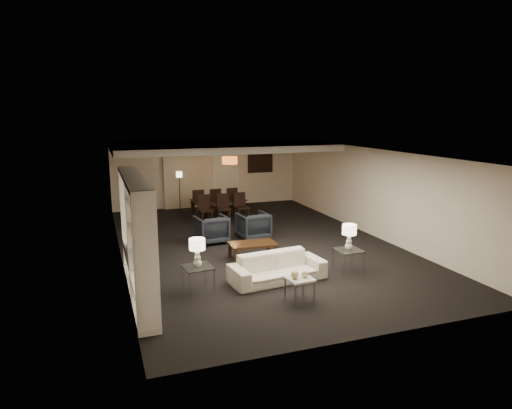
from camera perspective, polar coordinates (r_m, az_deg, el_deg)
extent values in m
plane|color=black|center=(12.37, 0.00, -5.00)|extent=(11.00, 11.00, 0.00)
cube|color=silver|center=(11.90, 0.00, 6.62)|extent=(7.00, 11.00, 0.02)
cube|color=beige|center=(17.29, -6.10, 3.91)|extent=(7.00, 0.02, 2.50)
cube|color=beige|center=(7.28, 14.70, -6.98)|extent=(7.00, 0.02, 2.50)
cube|color=beige|center=(11.42, -16.80, -0.43)|extent=(0.02, 11.00, 2.50)
cube|color=beige|center=(13.63, 14.02, 1.59)|extent=(0.02, 11.00, 2.50)
cube|color=silver|center=(15.25, -4.43, 7.27)|extent=(7.00, 4.00, 0.20)
cube|color=beige|center=(17.04, -8.98, 3.55)|extent=(1.50, 0.12, 2.40)
cube|color=silver|center=(17.46, -3.83, 3.36)|extent=(0.90, 0.05, 2.10)
cube|color=#142D38|center=(17.82, 0.51, 5.17)|extent=(0.95, 0.04, 0.65)
cylinder|color=#D8591E|center=(15.37, -3.31, 5.53)|extent=(0.52, 0.52, 0.24)
imported|color=beige|center=(9.69, 2.69, -7.90)|extent=(2.09, 1.01, 0.59)
imported|color=black|center=(12.50, -5.59, -3.09)|extent=(0.87, 0.90, 0.75)
imported|color=black|center=(12.83, -0.37, -2.66)|extent=(0.88, 0.90, 0.75)
sphere|color=tan|center=(8.62, 4.87, -8.73)|extent=(0.15, 0.15, 0.15)
sphere|color=#EAD67B|center=(8.70, 6.08, -8.62)|extent=(0.13, 0.13, 0.13)
imported|color=black|center=(9.49, -14.77, -3.72)|extent=(1.16, 0.15, 0.67)
imported|color=#224B95|center=(7.69, -13.81, -6.71)|extent=(0.18, 0.18, 0.18)
imported|color=#D59247|center=(8.20, -14.46, -1.96)|extent=(0.18, 0.18, 0.19)
cube|color=black|center=(9.81, -14.21, -6.76)|extent=(0.14, 0.14, 0.99)
imported|color=black|center=(15.43, -4.67, -0.53)|extent=(1.80, 1.07, 0.61)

